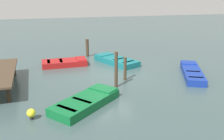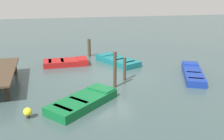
{
  "view_description": "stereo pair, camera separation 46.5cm",
  "coord_description": "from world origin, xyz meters",
  "px_view_note": "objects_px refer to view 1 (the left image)",
  "views": [
    {
      "loc": [
        -14.48,
        3.9,
        5.04
      ],
      "look_at": [
        0.0,
        0.0,
        0.35
      ],
      "focal_mm": 39.36,
      "sensor_mm": 36.0,
      "label": 1
    },
    {
      "loc": [
        -14.59,
        3.45,
        5.04
      ],
      "look_at": [
        0.0,
        0.0,
        0.35
      ],
      "focal_mm": 39.36,
      "sensor_mm": 36.0,
      "label": 2
    }
  ],
  "objects_px": {
    "rowboat_green": "(86,101)",
    "mooring_piling_mid_left": "(87,48)",
    "rowboat_teal": "(116,60)",
    "rowboat_blue": "(192,72)",
    "mooring_piling_far_left": "(116,70)",
    "marker_buoy": "(31,113)",
    "rowboat_red": "(65,63)",
    "dock_segment": "(0,73)",
    "mooring_piling_center": "(125,69)"
  },
  "relations": [
    {
      "from": "rowboat_green",
      "to": "mooring_piling_mid_left",
      "type": "relative_size",
      "value": 2.5
    },
    {
      "from": "rowboat_teal",
      "to": "rowboat_blue",
      "type": "bearing_deg",
      "value": -161.25
    },
    {
      "from": "mooring_piling_far_left",
      "to": "marker_buoy",
      "type": "xyz_separation_m",
      "value": [
        -2.65,
        4.43,
        -0.73
      ]
    },
    {
      "from": "rowboat_green",
      "to": "rowboat_teal",
      "type": "bearing_deg",
      "value": 22.59
    },
    {
      "from": "rowboat_blue",
      "to": "rowboat_red",
      "type": "distance_m",
      "value": 8.88
    },
    {
      "from": "dock_segment",
      "to": "rowboat_teal",
      "type": "bearing_deg",
      "value": -70.08
    },
    {
      "from": "rowboat_red",
      "to": "mooring_piling_far_left",
      "type": "bearing_deg",
      "value": -65.81
    },
    {
      "from": "dock_segment",
      "to": "marker_buoy",
      "type": "relative_size",
      "value": 11.58
    },
    {
      "from": "mooring_piling_mid_left",
      "to": "mooring_piling_center",
      "type": "relative_size",
      "value": 1.01
    },
    {
      "from": "mooring_piling_far_left",
      "to": "rowboat_teal",
      "type": "bearing_deg",
      "value": -15.93
    },
    {
      "from": "rowboat_blue",
      "to": "rowboat_teal",
      "type": "bearing_deg",
      "value": 68.34
    },
    {
      "from": "mooring_piling_center",
      "to": "marker_buoy",
      "type": "xyz_separation_m",
      "value": [
        -3.64,
        5.28,
        -0.43
      ]
    },
    {
      "from": "rowboat_teal",
      "to": "marker_buoy",
      "type": "height_order",
      "value": "marker_buoy"
    },
    {
      "from": "rowboat_blue",
      "to": "mooring_piling_center",
      "type": "bearing_deg",
      "value": 110.61
    },
    {
      "from": "mooring_piling_mid_left",
      "to": "mooring_piling_far_left",
      "type": "xyz_separation_m",
      "value": [
        -7.38,
        -0.37,
        0.29
      ]
    },
    {
      "from": "mooring_piling_far_left",
      "to": "mooring_piling_center",
      "type": "bearing_deg",
      "value": -40.51
    },
    {
      "from": "mooring_piling_center",
      "to": "marker_buoy",
      "type": "bearing_deg",
      "value": 124.59
    },
    {
      "from": "rowboat_green",
      "to": "marker_buoy",
      "type": "height_order",
      "value": "marker_buoy"
    },
    {
      "from": "dock_segment",
      "to": "rowboat_blue",
      "type": "relative_size",
      "value": 1.31
    },
    {
      "from": "rowboat_blue",
      "to": "rowboat_red",
      "type": "height_order",
      "value": "same"
    },
    {
      "from": "rowboat_teal",
      "to": "marker_buoy",
      "type": "relative_size",
      "value": 8.22
    },
    {
      "from": "rowboat_blue",
      "to": "rowboat_green",
      "type": "distance_m",
      "value": 7.73
    },
    {
      "from": "marker_buoy",
      "to": "rowboat_green",
      "type": "bearing_deg",
      "value": -73.74
    },
    {
      "from": "rowboat_teal",
      "to": "rowboat_green",
      "type": "bearing_deg",
      "value": 128.25
    },
    {
      "from": "rowboat_green",
      "to": "mooring_piling_far_left",
      "type": "distance_m",
      "value": 2.91
    },
    {
      "from": "mooring_piling_center",
      "to": "rowboat_teal",
      "type": "bearing_deg",
      "value": -7.73
    },
    {
      "from": "rowboat_blue",
      "to": "mooring_piling_center",
      "type": "relative_size",
      "value": 2.95
    },
    {
      "from": "dock_segment",
      "to": "mooring_piling_mid_left",
      "type": "height_order",
      "value": "mooring_piling_mid_left"
    },
    {
      "from": "rowboat_blue",
      "to": "mooring_piling_center",
      "type": "xyz_separation_m",
      "value": [
        0.3,
        4.41,
        0.5
      ]
    },
    {
      "from": "rowboat_teal",
      "to": "rowboat_red",
      "type": "height_order",
      "value": "same"
    },
    {
      "from": "dock_segment",
      "to": "rowboat_green",
      "type": "bearing_deg",
      "value": -132.92
    },
    {
      "from": "rowboat_blue",
      "to": "rowboat_red",
      "type": "relative_size",
      "value": 1.33
    },
    {
      "from": "rowboat_teal",
      "to": "marker_buoy",
      "type": "distance_m",
      "value": 9.4
    },
    {
      "from": "rowboat_teal",
      "to": "rowboat_green",
      "type": "distance_m",
      "value": 7.49
    },
    {
      "from": "rowboat_teal",
      "to": "rowboat_blue",
      "type": "relative_size",
      "value": 0.93
    },
    {
      "from": "mooring_piling_mid_left",
      "to": "marker_buoy",
      "type": "relative_size",
      "value": 3.03
    },
    {
      "from": "mooring_piling_mid_left",
      "to": "dock_segment",
      "type": "bearing_deg",
      "value": 134.68
    },
    {
      "from": "mooring_piling_mid_left",
      "to": "rowboat_red",
      "type": "bearing_deg",
      "value": 137.46
    },
    {
      "from": "rowboat_teal",
      "to": "dock_segment",
      "type": "bearing_deg",
      "value": 87.51
    },
    {
      "from": "mooring_piling_far_left",
      "to": "marker_buoy",
      "type": "bearing_deg",
      "value": 120.87
    },
    {
      "from": "rowboat_teal",
      "to": "rowboat_red",
      "type": "relative_size",
      "value": 1.24
    },
    {
      "from": "dock_segment",
      "to": "mooring_piling_mid_left",
      "type": "distance_m",
      "value": 8.2
    },
    {
      "from": "mooring_piling_center",
      "to": "rowboat_blue",
      "type": "bearing_deg",
      "value": -93.92
    },
    {
      "from": "mooring_piling_center",
      "to": "marker_buoy",
      "type": "relative_size",
      "value": 2.99
    },
    {
      "from": "rowboat_red",
      "to": "mooring_piling_center",
      "type": "relative_size",
      "value": 2.21
    },
    {
      "from": "rowboat_blue",
      "to": "mooring_piling_center",
      "type": "height_order",
      "value": "mooring_piling_center"
    },
    {
      "from": "dock_segment",
      "to": "mooring_piling_far_left",
      "type": "bearing_deg",
      "value": -107.2
    },
    {
      "from": "rowboat_green",
      "to": "marker_buoy",
      "type": "bearing_deg",
      "value": 155.54
    },
    {
      "from": "mooring_piling_mid_left",
      "to": "marker_buoy",
      "type": "distance_m",
      "value": 10.82
    },
    {
      "from": "marker_buoy",
      "to": "mooring_piling_far_left",
      "type": "bearing_deg",
      "value": -59.13
    }
  ]
}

